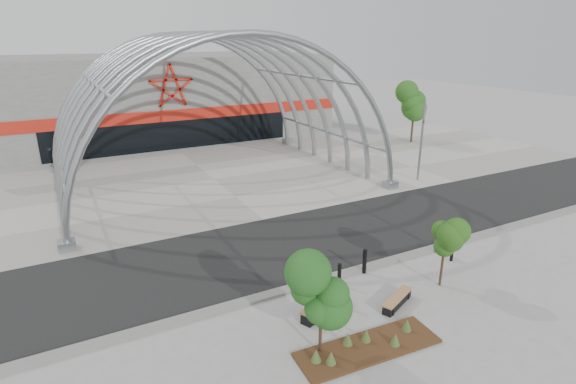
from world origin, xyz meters
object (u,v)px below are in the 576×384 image
at_px(signal_pole, 421,141).
at_px(bench_1, 397,301).
at_px(bench_0, 322,306).
at_px(bollard_2, 334,292).
at_px(street_tree_1, 446,236).
at_px(street_tree_0, 322,289).

xyz_separation_m(signal_pole, bench_1, (-11.96, -11.64, -2.72)).
distance_m(bench_0, bollard_2, 0.76).
bearing_deg(bollard_2, street_tree_1, -10.61).
bearing_deg(signal_pole, bench_0, -144.13).
xyz_separation_m(bench_1, bollard_2, (-2.12, 1.19, 0.36)).
xyz_separation_m(signal_pole, street_tree_1, (-9.38, -11.32, -0.67)).
xyz_separation_m(street_tree_0, street_tree_1, (6.66, 1.26, -0.16)).
xyz_separation_m(street_tree_1, bench_1, (-2.58, -0.31, -2.05)).
bearing_deg(street_tree_0, street_tree_1, 10.72).
height_order(signal_pole, street_tree_0, signal_pole).
bearing_deg(bollard_2, bench_1, -29.39).
relative_size(street_tree_1, bollard_2, 2.80).
bearing_deg(bench_0, bench_1, -19.54).
relative_size(street_tree_0, bollard_2, 3.00).
bearing_deg(bench_1, bollard_2, 150.61).
height_order(street_tree_0, street_tree_1, street_tree_0).
bearing_deg(signal_pole, street_tree_1, -129.64).
bearing_deg(bollard_2, signal_pole, 36.57).
xyz_separation_m(bench_0, bollard_2, (0.66, 0.21, 0.32)).
bearing_deg(street_tree_1, bollard_2, 169.39).
xyz_separation_m(signal_pole, street_tree_0, (-16.04, -12.58, -0.51)).
distance_m(street_tree_0, street_tree_1, 6.78).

